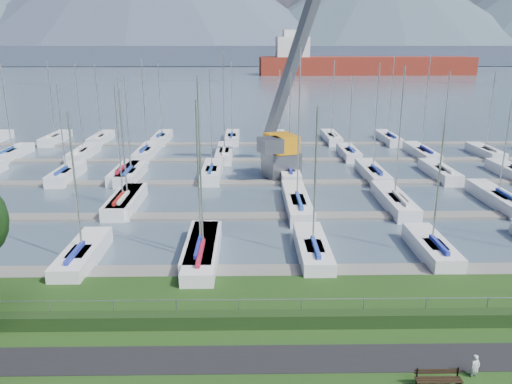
{
  "coord_description": "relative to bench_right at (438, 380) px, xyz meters",
  "views": [
    {
      "loc": [
        -0.53,
        -21.34,
        12.9
      ],
      "look_at": [
        0.0,
        12.0,
        3.0
      ],
      "focal_mm": 35.0,
      "sensor_mm": 36.0,
      "label": 1
    }
  ],
  "objects": [
    {
      "name": "person",
      "position": [
        1.76,
        0.71,
        0.15
      ],
      "size": [
        0.49,
        0.4,
        1.14
      ],
      "primitive_type": "imported",
      "rotation": [
        0.0,
        0.0,
        0.37
      ],
      "color": "silver",
      "rests_on": "grass"
    },
    {
      "name": "foothill",
      "position": [
        -6.8,
        335.0,
        5.58
      ],
      "size": [
        900.0,
        80.0,
        12.0
      ],
      "primitive_type": "cube",
      "color": "#434D62",
      "rests_on": "water"
    },
    {
      "name": "hedge",
      "position": [
        -6.8,
        4.6,
        -0.07
      ],
      "size": [
        80.0,
        0.7,
        0.7
      ],
      "primitive_type": "cube",
      "color": "black",
      "rests_on": "grass"
    },
    {
      "name": "fence",
      "position": [
        -6.8,
        5.0,
        0.78
      ],
      "size": [
        80.0,
        0.04,
        0.04
      ],
      "primitive_type": "cylinder",
      "rotation": [
        0.0,
        1.57,
        0.0
      ],
      "color": "gray",
      "rests_on": "grass"
    },
    {
      "name": "crane",
      "position": [
        -3.52,
        34.53,
        4.91
      ],
      "size": [
        7.62,
        12.96,
        22.35
      ],
      "rotation": [
        0.0,
        0.0,
        0.36
      ],
      "color": "#585A5F",
      "rests_on": "water"
    },
    {
      "name": "bench_right",
      "position": [
        0.0,
        0.0,
        0.0
      ],
      "size": [
        1.8,
        0.43,
        0.85
      ],
      "rotation": [
        0.0,
        0.0,
        0.01
      ],
      "color": "black",
      "rests_on": "grass"
    },
    {
      "name": "cargo_ship_mid",
      "position": [
        41.24,
        214.34,
        3.17
      ],
      "size": [
        95.32,
        19.98,
        21.5
      ],
      "rotation": [
        0.0,
        0.0,
        0.02
      ],
      "color": "maroon",
      "rests_on": "water"
    },
    {
      "name": "mountains",
      "position": [
        0.55,
        409.63,
        46.26
      ],
      "size": [
        1190.0,
        360.0,
        115.0
      ],
      "color": "#414C5F",
      "rests_on": "water"
    },
    {
      "name": "docks",
      "position": [
        -6.8,
        31.0,
        -0.64
      ],
      "size": [
        90.0,
        41.6,
        0.25
      ],
      "color": "gray",
      "rests_on": "water"
    },
    {
      "name": "path",
      "position": [
        -6.8,
        2.0,
        -0.41
      ],
      "size": [
        160.0,
        2.0,
        0.04
      ],
      "primitive_type": "cube",
      "color": "black",
      "rests_on": "grass"
    },
    {
      "name": "sailboat_fleet",
      "position": [
        -7.24,
        32.47,
        4.85
      ],
      "size": [
        75.26,
        49.36,
        13.26
      ],
      "color": "#1F299C",
      "rests_on": "water"
    },
    {
      "name": "water",
      "position": [
        -6.8,
        265.0,
        -0.82
      ],
      "size": [
        800.0,
        540.0,
        0.2
      ],
      "primitive_type": "cube",
      "color": "#495B6B"
    }
  ]
}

